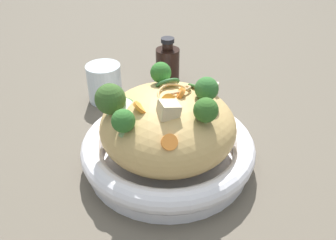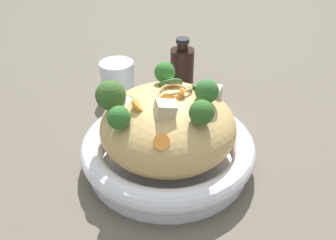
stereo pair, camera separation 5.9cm
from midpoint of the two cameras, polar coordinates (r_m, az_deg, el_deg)
The scene contains 9 objects.
ground_plane at distance 0.64m, azimuth 2.63°, elevation -6.89°, with size 3.00×3.00×0.00m, color brown.
serving_bowl at distance 0.62m, azimuth 2.70°, elevation -4.85°, with size 0.30×0.30×0.06m.
noodle_heap at distance 0.59m, azimuth 2.83°, elevation -1.04°, with size 0.23×0.23×0.13m.
broccoli_florets at distance 0.55m, azimuth 0.42°, elevation 3.58°, with size 0.16×0.21×0.06m.
carrot_coins at distance 0.53m, azimuth 2.06°, elevation 1.49°, with size 0.11×0.09×0.05m.
zucchini_slices at distance 0.59m, azimuth 2.50°, elevation 4.54°, with size 0.11×0.17×0.04m.
chicken_chunks at distance 0.55m, azimuth 6.06°, elevation 2.69°, with size 0.12×0.11×0.04m.
soy_sauce_bottle at distance 0.85m, azimuth 4.25°, elevation 8.38°, with size 0.06×0.06×0.12m.
drinking_glass at distance 0.82m, azimuth -6.06°, elevation 6.38°, with size 0.08×0.08×0.09m.
Camera 2 is at (0.49, 0.05, 0.42)m, focal length 38.00 mm.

